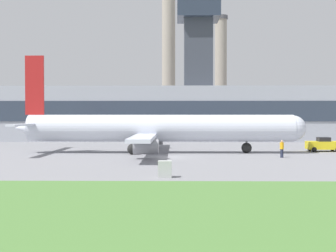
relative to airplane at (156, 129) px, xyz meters
name	(u,v)px	position (x,y,z in m)	size (l,w,h in m)	color
ground_plane	(168,157)	(1.42, -5.31, -2.79)	(400.00, 400.00, 0.00)	gray
terminal_building	(173,110)	(1.73, 27.32, 2.37)	(86.51, 12.54, 24.66)	#9EA3AD
smokestack_left	(169,48)	(0.48, 61.36, 17.94)	(3.74, 3.74, 41.15)	gray
smokestack_right	(221,74)	(13.51, 63.60, 11.92)	(3.40, 3.40, 29.15)	gray
airplane	(156,129)	(0.00, 0.00, 0.00)	(33.53, 27.70, 11.21)	silver
pushback_tug	(323,145)	(19.96, 2.52, -2.02)	(3.95, 2.55, 1.71)	yellow
ground_crew_person	(282,149)	(13.13, -5.69, -1.87)	(0.56, 0.56, 1.80)	#23283D
utility_cabinet	(165,169)	(1.49, -21.10, -2.21)	(0.94, 0.79, 1.17)	#B2B7B2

